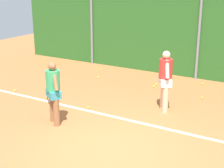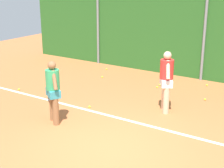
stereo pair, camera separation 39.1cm
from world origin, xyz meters
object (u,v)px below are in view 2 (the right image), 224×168
(tennis_ball_7, at_px, (157,87))
(tennis_ball_8, at_px, (89,107))
(tennis_ball_11, at_px, (207,85))
(tennis_ball_0, at_px, (19,89))
(tennis_ball_2, at_px, (160,85))
(player_midcourt, at_px, (166,78))
(tennis_ball_5, at_px, (205,99))
(tennis_ball_4, at_px, (102,77))
(player_foreground_near, at_px, (53,89))
(tennis_ball_10, at_px, (107,69))

(tennis_ball_7, distance_m, tennis_ball_8, 2.90)
(tennis_ball_11, bearing_deg, tennis_ball_0, -142.96)
(tennis_ball_2, relative_size, tennis_ball_7, 1.00)
(player_midcourt, height_order, tennis_ball_8, player_midcourt)
(tennis_ball_2, height_order, tennis_ball_5, same)
(tennis_ball_8, bearing_deg, player_midcourt, 26.90)
(tennis_ball_2, bearing_deg, tennis_ball_7, -83.58)
(tennis_ball_4, xyz_separation_m, tennis_ball_8, (1.43, -2.74, 0.00))
(tennis_ball_5, height_order, tennis_ball_7, same)
(tennis_ball_7, height_order, tennis_ball_11, same)
(tennis_ball_2, distance_m, tennis_ball_7, 0.28)
(tennis_ball_4, relative_size, tennis_ball_7, 1.00)
(player_foreground_near, distance_m, tennis_ball_4, 4.34)
(player_midcourt, height_order, tennis_ball_10, player_midcourt)
(player_foreground_near, bearing_deg, tennis_ball_7, -71.12)
(tennis_ball_10, bearing_deg, tennis_ball_0, -105.37)
(tennis_ball_4, distance_m, tennis_ball_5, 4.08)
(tennis_ball_0, xyz_separation_m, tennis_ball_5, (5.63, 2.49, 0.00))
(player_foreground_near, xyz_separation_m, tennis_ball_4, (-1.26, 4.06, -0.90))
(player_midcourt, bearing_deg, player_foreground_near, -75.23)
(player_midcourt, distance_m, tennis_ball_11, 3.10)
(tennis_ball_8, bearing_deg, tennis_ball_7, 72.62)
(tennis_ball_5, bearing_deg, tennis_ball_4, 176.23)
(player_midcourt, distance_m, tennis_ball_0, 5.12)
(tennis_ball_2, relative_size, tennis_ball_4, 1.00)
(tennis_ball_5, bearing_deg, tennis_ball_7, 170.51)
(tennis_ball_4, relative_size, tennis_ball_10, 1.00)
(player_foreground_near, height_order, tennis_ball_4, player_foreground_near)
(player_foreground_near, distance_m, player_midcourt, 3.14)
(tennis_ball_7, xyz_separation_m, tennis_ball_8, (-0.87, -2.77, 0.00))
(tennis_ball_4, distance_m, tennis_ball_7, 2.29)
(player_foreground_near, relative_size, player_midcourt, 0.95)
(player_midcourt, height_order, tennis_ball_2, player_midcourt)
(tennis_ball_10, bearing_deg, player_midcourt, -35.69)
(tennis_ball_5, distance_m, tennis_ball_8, 3.63)
(tennis_ball_0, bearing_deg, tennis_ball_8, 0.24)
(tennis_ball_0, height_order, tennis_ball_7, same)
(player_foreground_near, xyz_separation_m, tennis_ball_2, (1.01, 4.36, -0.90))
(tennis_ball_0, distance_m, tennis_ball_11, 6.54)
(tennis_ball_4, relative_size, tennis_ball_11, 1.00)
(player_midcourt, xyz_separation_m, tennis_ball_0, (-4.93, -1.01, -0.95))
(tennis_ball_11, bearing_deg, player_foreground_near, -114.74)
(tennis_ball_5, height_order, tennis_ball_10, same)
(tennis_ball_7, bearing_deg, player_midcourt, -58.49)
(player_foreground_near, relative_size, tennis_ball_2, 25.22)
(tennis_ball_11, bearing_deg, tennis_ball_5, -74.50)
(tennis_ball_7, bearing_deg, tennis_ball_4, -179.26)
(tennis_ball_0, bearing_deg, tennis_ball_5, 23.84)
(tennis_ball_8, bearing_deg, tennis_ball_10, 117.02)
(player_foreground_near, distance_m, tennis_ball_11, 5.84)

